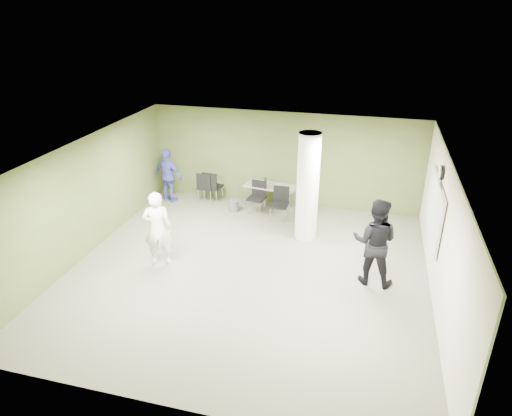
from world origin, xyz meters
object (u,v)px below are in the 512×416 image
(woman_white, at_px, (158,229))
(man_black, at_px, (375,242))
(chair_back_left, at_px, (206,185))
(folding_table, at_px, (270,187))
(man_blue, at_px, (168,176))

(woman_white, distance_m, man_black, 4.85)
(chair_back_left, bearing_deg, folding_table, -172.76)
(chair_back_left, bearing_deg, woman_white, 97.18)
(chair_back_left, xyz_separation_m, man_blue, (-1.11, -0.20, 0.27))
(man_blue, bearing_deg, man_black, 168.82)
(woman_white, relative_size, man_black, 0.92)
(woman_white, xyz_separation_m, man_blue, (-1.30, 3.41, -0.08))
(folding_table, relative_size, man_blue, 0.95)
(woman_white, bearing_deg, folding_table, -134.71)
(woman_white, relative_size, man_blue, 1.09)
(man_blue, bearing_deg, folding_table, -159.86)
(man_black, xyz_separation_m, man_blue, (-6.12, 2.95, -0.16))
(woman_white, xyz_separation_m, man_black, (4.82, 0.46, 0.08))
(woman_white, bearing_deg, chair_back_left, -105.92)
(chair_back_left, bearing_deg, man_black, 152.05)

